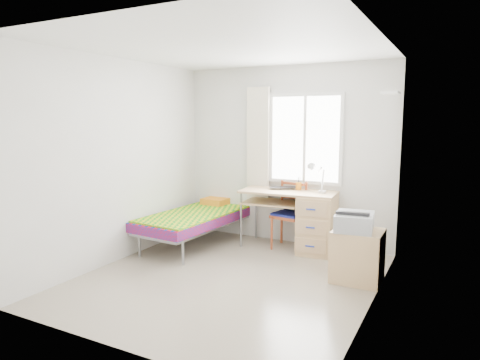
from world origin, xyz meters
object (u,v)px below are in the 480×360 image
(chair, at_px, (291,211))
(bed, at_px, (198,217))
(desk, at_px, (312,220))
(cabinet, at_px, (357,256))
(printer, at_px, (354,221))

(chair, bearing_deg, bed, -150.61)
(desk, xyz_separation_m, cabinet, (0.80, -0.81, -0.15))
(cabinet, bearing_deg, desk, 133.91)
(bed, height_order, cabinet, bed)
(desk, height_order, cabinet, desk)
(chair, distance_m, cabinet, 1.45)
(chair, relative_size, cabinet, 1.61)
(cabinet, bearing_deg, chair, 142.09)
(bed, relative_size, cabinet, 3.30)
(chair, xyz_separation_m, printer, (1.09, -0.88, 0.16))
(chair, height_order, printer, chair)
(bed, height_order, chair, chair)
(bed, xyz_separation_m, printer, (2.38, -0.44, 0.30))
(bed, height_order, printer, bed)
(desk, bearing_deg, chair, 166.32)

